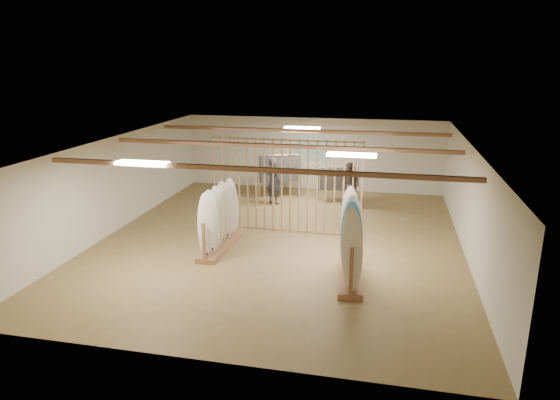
% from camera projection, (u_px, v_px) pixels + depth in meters
% --- Properties ---
extents(floor, '(12.00, 12.00, 0.00)m').
position_uv_depth(floor, '(280.00, 240.00, 14.19)').
color(floor, olive).
rests_on(floor, ground).
extents(ceiling, '(12.00, 12.00, 0.00)m').
position_uv_depth(ceiling, '(280.00, 143.00, 13.43)').
color(ceiling, '#98948F').
rests_on(ceiling, ground).
extents(wall_back, '(12.00, 0.00, 12.00)m').
position_uv_depth(wall_back, '(313.00, 154.00, 19.45)').
color(wall_back, beige).
rests_on(wall_back, ground).
extents(wall_front, '(12.00, 0.00, 12.00)m').
position_uv_depth(wall_front, '(202.00, 286.00, 8.17)').
color(wall_front, beige).
rests_on(wall_front, ground).
extents(wall_left, '(0.00, 12.00, 12.00)m').
position_uv_depth(wall_left, '(116.00, 184.00, 14.84)').
color(wall_left, beige).
rests_on(wall_left, ground).
extents(wall_right, '(0.00, 12.00, 12.00)m').
position_uv_depth(wall_right, '(470.00, 204.00, 12.79)').
color(wall_right, beige).
rests_on(wall_right, ground).
extents(ceiling_slats, '(9.50, 6.12, 0.10)m').
position_uv_depth(ceiling_slats, '(280.00, 146.00, 13.45)').
color(ceiling_slats, '#996745').
rests_on(ceiling_slats, ground).
extents(light_panels, '(1.20, 0.35, 0.06)m').
position_uv_depth(light_panels, '(280.00, 145.00, 13.44)').
color(light_panels, white).
rests_on(light_panels, ground).
extents(bamboo_partition, '(4.45, 0.05, 2.78)m').
position_uv_depth(bamboo_partition, '(286.00, 186.00, 14.56)').
color(bamboo_partition, '#A67A51').
rests_on(bamboo_partition, ground).
extents(poster, '(1.40, 0.03, 0.90)m').
position_uv_depth(poster, '(313.00, 149.00, 19.38)').
color(poster, '#3798C2').
rests_on(poster, ground).
extents(rack_left, '(0.59, 2.26, 1.80)m').
position_uv_depth(rack_left, '(220.00, 227.00, 13.41)').
color(rack_left, '#996745').
rests_on(rack_left, floor).
extents(rack_right, '(0.74, 2.13, 1.99)m').
position_uv_depth(rack_right, '(350.00, 253.00, 11.46)').
color(rack_right, '#996745').
rests_on(rack_right, floor).
extents(clothing_rack_a, '(1.46, 0.88, 1.64)m').
position_uv_depth(clothing_rack_a, '(279.00, 169.00, 18.37)').
color(clothing_rack_a, silver).
rests_on(clothing_rack_a, floor).
extents(clothing_rack_b, '(1.23, 0.43, 1.32)m').
position_uv_depth(clothing_rack_b, '(336.00, 179.00, 17.69)').
color(clothing_rack_b, silver).
rests_on(clothing_rack_b, floor).
extents(shopper_a, '(0.82, 0.74, 1.87)m').
position_uv_depth(shopper_a, '(274.00, 178.00, 17.55)').
color(shopper_a, '#2A2B32').
rests_on(shopper_a, floor).
extents(shopper_b, '(1.10, 1.05, 1.79)m').
position_uv_depth(shopper_b, '(351.00, 183.00, 17.07)').
color(shopper_b, '#39302C').
rests_on(shopper_b, floor).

